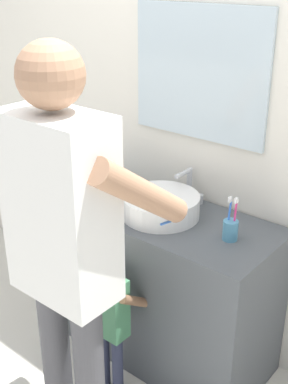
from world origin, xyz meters
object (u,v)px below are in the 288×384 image
(toothbrush_cup, at_px, (230,229))
(soap_bottle, at_px, (110,184))
(child_toddler, at_px, (110,314))
(adult_parent, at_px, (66,234))

(toothbrush_cup, distance_m, soap_bottle, 0.75)
(toothbrush_cup, height_order, child_toddler, toothbrush_cup)
(child_toddler, relative_size, adult_parent, 0.44)
(toothbrush_cup, bearing_deg, soap_bottle, 179.61)
(toothbrush_cup, distance_m, adult_parent, 0.79)
(child_toddler, height_order, adult_parent, adult_parent)
(toothbrush_cup, height_order, adult_parent, adult_parent)
(soap_bottle, xyz_separation_m, adult_parent, (0.45, -0.71, 0.16))
(adult_parent, bearing_deg, toothbrush_cup, 66.90)
(soap_bottle, bearing_deg, child_toddler, -48.15)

